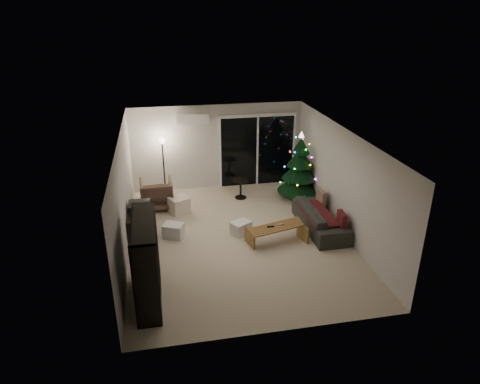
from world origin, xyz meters
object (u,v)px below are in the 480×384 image
object	(u,v)px
bookshelf	(135,263)
media_cabinet	(140,226)
armchair	(157,194)
christmas_tree	(300,165)
coffee_table	(277,234)
sofa	(320,218)

from	to	relation	value
bookshelf	media_cabinet	size ratio (longest dim) A/B	1.26
armchair	christmas_tree	size ratio (longest dim) A/B	0.44
bookshelf	media_cabinet	world-z (taller)	bookshelf
armchair	coffee_table	size ratio (longest dim) A/B	0.66
bookshelf	armchair	world-z (taller)	bookshelf
bookshelf	christmas_tree	distance (m)	5.87
bookshelf	sofa	world-z (taller)	bookshelf
media_cabinet	christmas_tree	distance (m)	4.72
sofa	christmas_tree	distance (m)	2.03
bookshelf	armchair	bearing A→B (deg)	80.59
sofa	coffee_table	bearing A→B (deg)	109.22
media_cabinet	coffee_table	distance (m)	3.16
media_cabinet	sofa	size ratio (longest dim) A/B	0.63
armchair	coffee_table	world-z (taller)	armchair
coffee_table	armchair	bearing A→B (deg)	122.37
coffee_table	christmas_tree	world-z (taller)	christmas_tree
media_cabinet	christmas_tree	bearing A→B (deg)	23.36
christmas_tree	bookshelf	bearing A→B (deg)	-138.12
armchair	christmas_tree	world-z (taller)	christmas_tree
bookshelf	coffee_table	size ratio (longest dim) A/B	1.22
sofa	coffee_table	distance (m)	1.30
sofa	christmas_tree	xyz separation A→B (m)	(0.07, 1.91, 0.68)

